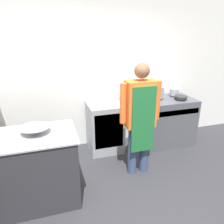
{
  "coord_description": "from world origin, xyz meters",
  "views": [
    {
      "loc": [
        -0.86,
        -1.95,
        2.09
      ],
      "look_at": [
        0.06,
        1.02,
        0.93
      ],
      "focal_mm": 35.0,
      "sensor_mm": 36.0,
      "label": 1
    }
  ],
  "objects_px": {
    "person_cook": "(140,115)",
    "sauce_pot": "(174,92)",
    "mixing_bowl": "(35,130)",
    "saute_pan": "(181,97)",
    "fridge_unit": "(105,127)",
    "stove": "(166,121)",
    "stock_pot": "(155,91)"
  },
  "relations": [
    {
      "from": "person_cook",
      "to": "sauce_pot",
      "type": "xyz_separation_m",
      "value": [
        1.1,
        0.86,
        0.02
      ]
    },
    {
      "from": "mixing_bowl",
      "to": "saute_pan",
      "type": "bearing_deg",
      "value": 16.87
    },
    {
      "from": "sauce_pot",
      "to": "fridge_unit",
      "type": "bearing_deg",
      "value": -178.17
    },
    {
      "from": "stove",
      "to": "fridge_unit",
      "type": "height_order",
      "value": "stove"
    },
    {
      "from": "stock_pot",
      "to": "saute_pan",
      "type": "xyz_separation_m",
      "value": [
        0.42,
        -0.23,
        -0.09
      ]
    },
    {
      "from": "mixing_bowl",
      "to": "sauce_pot",
      "type": "distance_m",
      "value": 2.72
    },
    {
      "from": "stove",
      "to": "person_cook",
      "type": "distance_m",
      "value": 1.27
    },
    {
      "from": "person_cook",
      "to": "sauce_pot",
      "type": "bearing_deg",
      "value": 38.21
    },
    {
      "from": "person_cook",
      "to": "mixing_bowl",
      "type": "relative_size",
      "value": 4.73
    },
    {
      "from": "stove",
      "to": "stock_pot",
      "type": "relative_size",
      "value": 2.96
    },
    {
      "from": "stock_pot",
      "to": "saute_pan",
      "type": "relative_size",
      "value": 1.46
    },
    {
      "from": "saute_pan",
      "to": "sauce_pot",
      "type": "xyz_separation_m",
      "value": [
        0.0,
        0.23,
        0.04
      ]
    },
    {
      "from": "fridge_unit",
      "to": "stock_pot",
      "type": "height_order",
      "value": "stock_pot"
    },
    {
      "from": "person_cook",
      "to": "stock_pot",
      "type": "distance_m",
      "value": 1.1
    },
    {
      "from": "mixing_bowl",
      "to": "stock_pot",
      "type": "height_order",
      "value": "stock_pot"
    },
    {
      "from": "fridge_unit",
      "to": "sauce_pot",
      "type": "bearing_deg",
      "value": 1.83
    },
    {
      "from": "sauce_pot",
      "to": "saute_pan",
      "type": "bearing_deg",
      "value": -90.0
    },
    {
      "from": "mixing_bowl",
      "to": "sauce_pot",
      "type": "bearing_deg",
      "value": 21.54
    },
    {
      "from": "fridge_unit",
      "to": "saute_pan",
      "type": "bearing_deg",
      "value": -7.57
    },
    {
      "from": "stove",
      "to": "sauce_pot",
      "type": "xyz_separation_m",
      "value": [
        0.2,
        0.12,
        0.53
      ]
    },
    {
      "from": "stove",
      "to": "stock_pot",
      "type": "distance_m",
      "value": 0.63
    },
    {
      "from": "fridge_unit",
      "to": "mixing_bowl",
      "type": "height_order",
      "value": "mixing_bowl"
    },
    {
      "from": "person_cook",
      "to": "mixing_bowl",
      "type": "bearing_deg",
      "value": -174.59
    },
    {
      "from": "mixing_bowl",
      "to": "sauce_pot",
      "type": "height_order",
      "value": "sauce_pot"
    },
    {
      "from": "fridge_unit",
      "to": "stock_pot",
      "type": "bearing_deg",
      "value": 2.61
    },
    {
      "from": "saute_pan",
      "to": "person_cook",
      "type": "bearing_deg",
      "value": -150.05
    },
    {
      "from": "mixing_bowl",
      "to": "saute_pan",
      "type": "height_order",
      "value": "mixing_bowl"
    },
    {
      "from": "stove",
      "to": "stock_pot",
      "type": "bearing_deg",
      "value": 152.21
    },
    {
      "from": "stove",
      "to": "saute_pan",
      "type": "bearing_deg",
      "value": -30.17
    },
    {
      "from": "fridge_unit",
      "to": "person_cook",
      "type": "distance_m",
      "value": 1.01
    },
    {
      "from": "fridge_unit",
      "to": "stock_pot",
      "type": "xyz_separation_m",
      "value": [
        0.99,
        0.04,
        0.59
      ]
    },
    {
      "from": "mixing_bowl",
      "to": "stock_pot",
      "type": "relative_size",
      "value": 1.07
    }
  ]
}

